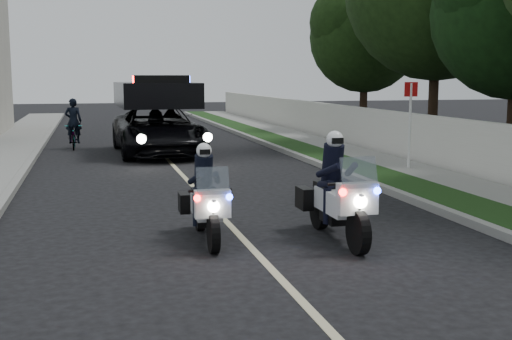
{
  "coord_description": "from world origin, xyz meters",
  "views": [
    {
      "loc": [
        -2.32,
        -5.46,
        2.61
      ],
      "look_at": [
        0.43,
        5.38,
        1.0
      ],
      "focal_mm": 45.9,
      "sensor_mm": 36.0,
      "label": 1
    }
  ],
  "objects": [
    {
      "name": "sign_post",
      "position": [
        6.0,
        10.53,
        0.0
      ],
      "size": [
        0.41,
        0.41,
        2.53
      ],
      "primitive_type": null,
      "rotation": [
        0.0,
        0.0,
        0.02
      ],
      "color": "#B50C24",
      "rests_on": "ground"
    },
    {
      "name": "tree_right_d",
      "position": [
        10.06,
        16.56,
        0.0
      ],
      "size": [
        7.63,
        7.63,
        11.27
      ],
      "primitive_type": null,
      "rotation": [
        0.0,
        0.0,
        -0.14
      ],
      "color": "#1D3913",
      "rests_on": "ground"
    },
    {
      "name": "curb_left",
      "position": [
        -4.1,
        10.0,
        0.07
      ],
      "size": [
        0.2,
        60.0,
        0.15
      ],
      "primitive_type": "cube",
      "color": "gray",
      "rests_on": "ground"
    },
    {
      "name": "sidewalk_right",
      "position": [
        6.1,
        10.0,
        0.08
      ],
      "size": [
        1.4,
        60.0,
        0.16
      ],
      "primitive_type": "cube",
      "color": "gray",
      "rests_on": "ground"
    },
    {
      "name": "property_wall",
      "position": [
        7.1,
        10.0,
        0.75
      ],
      "size": [
        0.22,
        60.0,
        1.5
      ],
      "primitive_type": "cube",
      "color": "beige",
      "rests_on": "ground"
    },
    {
      "name": "cyclist",
      "position": [
        -2.92,
        18.96,
        0.0
      ],
      "size": [
        0.63,
        0.46,
        1.62
      ],
      "primitive_type": "imported",
      "rotation": [
        0.0,
        0.0,
        3.02
      ],
      "color": "black",
      "rests_on": "ground"
    },
    {
      "name": "bicycle",
      "position": [
        -2.92,
        18.96,
        0.0
      ],
      "size": [
        0.6,
        1.69,
        0.88
      ],
      "primitive_type": "imported",
      "rotation": [
        0.0,
        0.0,
        0.0
      ],
      "color": "black",
      "rests_on": "ground"
    },
    {
      "name": "police_moto_left",
      "position": [
        -0.59,
        4.63,
        0.0
      ],
      "size": [
        0.7,
        1.86,
        1.56
      ],
      "primitive_type": null,
      "rotation": [
        0.0,
        0.0,
        -0.03
      ],
      "color": "silver",
      "rests_on": "ground"
    },
    {
      "name": "police_moto_right",
      "position": [
        1.44,
        4.14,
        0.0
      ],
      "size": [
        0.73,
        2.07,
        1.76
      ],
      "primitive_type": null,
      "rotation": [
        0.0,
        0.0,
        -0.0
      ],
      "color": "silver",
      "rests_on": "ground"
    },
    {
      "name": "tree_right_c",
      "position": [
        10.22,
        12.0,
        0.0
      ],
      "size": [
        6.63,
        6.63,
        8.71
      ],
      "primitive_type": null,
      "rotation": [
        0.0,
        0.0,
        0.33
      ],
      "color": "black",
      "rests_on": "ground"
    },
    {
      "name": "lane_marking",
      "position": [
        0.0,
        10.0,
        0.0
      ],
      "size": [
        0.12,
        50.0,
        0.01
      ],
      "primitive_type": "cube",
      "color": "#BFB78C",
      "rests_on": "ground"
    },
    {
      "name": "grass_verge",
      "position": [
        4.8,
        10.0,
        0.08
      ],
      "size": [
        1.2,
        60.0,
        0.16
      ],
      "primitive_type": "cube",
      "color": "#193814",
      "rests_on": "ground"
    },
    {
      "name": "tree_right_e",
      "position": [
        10.14,
        23.16,
        0.0
      ],
      "size": [
        6.7,
        6.7,
        8.52
      ],
      "primitive_type": null,
      "rotation": [
        0.0,
        0.0,
        0.4
      ],
      "color": "#1A3510",
      "rests_on": "ground"
    },
    {
      "name": "curb_right",
      "position": [
        4.1,
        10.0,
        0.07
      ],
      "size": [
        0.2,
        60.0,
        0.15
      ],
      "primitive_type": "cube",
      "color": "gray",
      "rests_on": "ground"
    },
    {
      "name": "police_suv",
      "position": [
        -0.13,
        16.56,
        0.0
      ],
      "size": [
        2.88,
        5.89,
        2.83
      ],
      "primitive_type": "imported",
      "rotation": [
        0.0,
        0.0,
        0.03
      ],
      "color": "black",
      "rests_on": "ground"
    }
  ]
}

